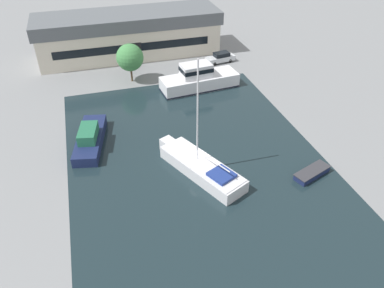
{
  "coord_description": "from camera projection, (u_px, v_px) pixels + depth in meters",
  "views": [
    {
      "loc": [
        -9.38,
        -28.49,
        24.56
      ],
      "look_at": [
        0.0,
        2.99,
        1.0
      ],
      "focal_mm": 35.0,
      "sensor_mm": 36.0,
      "label": 1
    }
  ],
  "objects": [
    {
      "name": "water_canal",
      "position": [
        200.0,
        168.0,
        38.67
      ],
      "size": [
        26.41,
        39.88,
        0.01
      ],
      "primitive_type": "cube",
      "color": "#19282D",
      "rests_on": "ground"
    },
    {
      "name": "motor_cruiser",
      "position": [
        199.0,
        79.0,
        52.51
      ],
      "size": [
        11.29,
        4.66,
        3.7
      ],
      "rotation": [
        0.0,
        0.0,
        1.66
      ],
      "color": "white",
      "rests_on": "water_canal"
    },
    {
      "name": "sailboat_moored",
      "position": [
        201.0,
        167.0,
        37.63
      ],
      "size": [
        6.86,
        10.99,
        12.09
      ],
      "rotation": [
        0.0,
        0.0,
        0.43
      ],
      "color": "silver",
      "rests_on": "water_canal"
    },
    {
      "name": "warehouse_building",
      "position": [
        129.0,
        34.0,
        61.27
      ],
      "size": [
        29.65,
        8.84,
        6.95
      ],
      "rotation": [
        0.0,
        0.0,
        -0.0
      ],
      "color": "beige",
      "rests_on": "ground"
    },
    {
      "name": "cabin_boat",
      "position": [
        90.0,
        138.0,
        41.64
      ],
      "size": [
        4.42,
        9.09,
        2.31
      ],
      "rotation": [
        0.0,
        0.0,
        -0.22
      ],
      "color": "#19234C",
      "rests_on": "water_canal"
    },
    {
      "name": "parked_car",
      "position": [
        221.0,
        57.0,
        60.17
      ],
      "size": [
        4.88,
        2.42,
        1.64
      ],
      "rotation": [
        0.0,
        0.0,
        1.73
      ],
      "color": "silver",
      "rests_on": "ground"
    },
    {
      "name": "quay_tree_near_building",
      "position": [
        130.0,
        57.0,
        53.0
      ],
      "size": [
        3.87,
        3.87,
        5.6
      ],
      "color": "brown",
      "rests_on": "ground"
    },
    {
      "name": "small_dinghy",
      "position": [
        312.0,
        173.0,
        37.49
      ],
      "size": [
        4.37,
        2.76,
        0.69
      ],
      "rotation": [
        0.0,
        0.0,
        5.06
      ],
      "color": "#19234C",
      "rests_on": "water_canal"
    },
    {
      "name": "ground_plane",
      "position": [
        200.0,
        168.0,
        38.67
      ],
      "size": [
        440.0,
        440.0,
        0.0
      ],
      "primitive_type": "plane",
      "color": "gray"
    }
  ]
}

